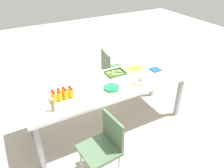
# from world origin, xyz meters

# --- Properties ---
(ground_plane) EXTENTS (12.00, 12.00, 0.00)m
(ground_plane) POSITION_xyz_m (0.00, 0.00, 0.00)
(ground_plane) COLOR #B2A899
(party_table) EXTENTS (2.35, 0.82, 0.74)m
(party_table) POSITION_xyz_m (0.00, 0.00, 0.67)
(party_table) COLOR silver
(party_table) RESTS_ON ground_plane
(chair_near_left) EXTENTS (0.44, 0.44, 0.83)m
(chair_near_left) POSITION_xyz_m (-0.46, -0.79, 0.50)
(chair_near_left) COLOR #4C6B4C
(chair_near_left) RESTS_ON ground_plane
(chair_far_right) EXTENTS (0.44, 0.44, 0.83)m
(chair_far_right) POSITION_xyz_m (0.50, 0.80, 0.50)
(chair_far_right) COLOR #4C6B4C
(chair_far_right) RESTS_ON ground_plane
(juice_bottle_0) EXTENTS (0.05, 0.05, 0.15)m
(juice_bottle_0) POSITION_xyz_m (-0.78, -0.08, 0.81)
(juice_bottle_0) COLOR #FAAE14
(juice_bottle_0) RESTS_ON party_table
(juice_bottle_1) EXTENTS (0.06, 0.06, 0.14)m
(juice_bottle_1) POSITION_xyz_m (-0.71, -0.08, 0.80)
(juice_bottle_1) COLOR #F9AD14
(juice_bottle_1) RESTS_ON party_table
(juice_bottle_2) EXTENTS (0.06, 0.06, 0.15)m
(juice_bottle_2) POSITION_xyz_m (-0.63, -0.08, 0.81)
(juice_bottle_2) COLOR #F9AC14
(juice_bottle_2) RESTS_ON party_table
(juice_bottle_3) EXTENTS (0.06, 0.06, 0.13)m
(juice_bottle_3) POSITION_xyz_m (-0.56, -0.08, 0.80)
(juice_bottle_3) COLOR #F9AC14
(juice_bottle_3) RESTS_ON party_table
(juice_bottle_4) EXTENTS (0.06, 0.06, 0.14)m
(juice_bottle_4) POSITION_xyz_m (-0.78, -0.01, 0.80)
(juice_bottle_4) COLOR #FAAE14
(juice_bottle_4) RESTS_ON party_table
(juice_bottle_5) EXTENTS (0.05, 0.05, 0.14)m
(juice_bottle_5) POSITION_xyz_m (-0.70, -0.01, 0.80)
(juice_bottle_5) COLOR #FAAD14
(juice_bottle_5) RESTS_ON party_table
(juice_bottle_6) EXTENTS (0.06, 0.06, 0.14)m
(juice_bottle_6) POSITION_xyz_m (-0.64, -0.01, 0.80)
(juice_bottle_6) COLOR #F9AD14
(juice_bottle_6) RESTS_ON party_table
(juice_bottle_7) EXTENTS (0.05, 0.05, 0.13)m
(juice_bottle_7) POSITION_xyz_m (-0.56, -0.01, 0.80)
(juice_bottle_7) COLOR #F9AC14
(juice_bottle_7) RESTS_ON party_table
(fruit_pizza) EXTENTS (0.32, 0.32, 0.05)m
(fruit_pizza) POSITION_xyz_m (0.46, -0.14, 0.75)
(fruit_pizza) COLOR tan
(fruit_pizza) RESTS_ON party_table
(snack_tray) EXTENTS (0.29, 0.21, 0.04)m
(snack_tray) POSITION_xyz_m (0.24, 0.21, 0.75)
(snack_tray) COLOR #477238
(snack_tray) RESTS_ON party_table
(plate_stack) EXTENTS (0.21, 0.21, 0.03)m
(plate_stack) POSITION_xyz_m (-0.02, -0.14, 0.75)
(plate_stack) COLOR #1E8C4C
(plate_stack) RESTS_ON party_table
(napkin_stack) EXTENTS (0.15, 0.15, 0.02)m
(napkin_stack) POSITION_xyz_m (0.85, 0.01, 0.74)
(napkin_stack) COLOR #194CA5
(napkin_stack) RESTS_ON party_table
(cardboard_tube) EXTENTS (0.04, 0.04, 0.16)m
(cardboard_tube) POSITION_xyz_m (-0.84, -0.23, 0.82)
(cardboard_tube) COLOR #9E7A56
(cardboard_tube) RESTS_ON party_table
(paper_folder) EXTENTS (0.28, 0.22, 0.01)m
(paper_folder) POSITION_xyz_m (0.60, 0.20, 0.74)
(paper_folder) COLOR yellow
(paper_folder) RESTS_ON party_table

